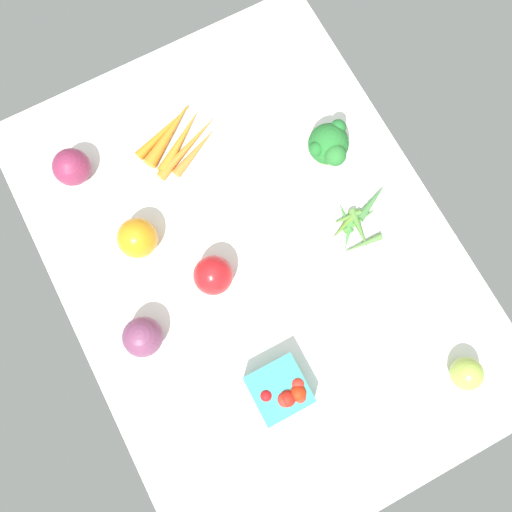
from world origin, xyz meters
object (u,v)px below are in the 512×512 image
Objects in this scene: berry_basket at (281,391)px; red_onion_near_basket at (143,337)px; carrot_bunch at (178,139)px; red_onion_center at (72,167)px; broccoli_head at (329,146)px; okra_pile at (357,222)px; heirloom_tomato_green at (467,374)px; bell_pepper_orange at (137,238)px; bell_pepper_red at (213,275)px.

berry_basket is 27.72cm from red_onion_near_basket.
red_onion_center is at bearing -98.21° from carrot_bunch.
broccoli_head is (21.34, 47.10, 3.27)cm from red_onion_center.
broccoli_head reaches higher than okra_pile.
red_onion_center is 1.23× the size of heirloom_tomato_green.
carrot_bunch is at bearing -144.23° from okra_pile.
bell_pepper_orange is at bearing -140.44° from heirloom_tomato_green.
red_onion_center is 60.66cm from berry_basket.
broccoli_head is (18.18, 25.19, 5.85)cm from carrot_bunch.
bell_pepper_orange is at bearing -112.35° from okra_pile.
bell_pepper_orange is 41.79cm from broccoli_head.
carrot_bunch is 55.52cm from berry_basket.
bell_pepper_red is at bearing -139.26° from heirloom_tomato_green.
red_onion_center reaches higher than carrot_bunch.
carrot_bunch is 41.91cm from red_onion_near_basket.
carrot_bunch is at bearing 81.79° from red_onion_center.
broccoli_head is (-11.84, 31.95, 2.87)cm from bell_pepper_red.
bell_pepper_red is (33.18, 15.15, 0.40)cm from red_onion_center.
red_onion_near_basket reaches higher than okra_pile.
red_onion_near_basket is (4.40, -17.01, -0.39)cm from bell_pepper_red.
heirloom_tomato_green is 34.67cm from berry_basket.
broccoli_head reaches higher than carrot_bunch.
red_onion_center is 51.82cm from broccoli_head.
okra_pile is at bearing 35.77° from carrot_bunch.
red_onion_near_basket is (34.41, -23.78, 2.59)cm from carrot_bunch.
bell_pepper_orange is (16.63, -16.47, 2.92)cm from carrot_bunch.
carrot_bunch is 73.59cm from heirloom_tomato_green.
red_onion_center reaches higher than okra_pile.
bell_pepper_red is (30.02, -6.77, 2.98)cm from carrot_bunch.
heirloom_tomato_green is (71.79, 48.41, -0.70)cm from red_onion_center.
berry_basket is at bearing 41.33° from red_onion_near_basket.
berry_basket is (58.38, 16.43, -0.83)cm from red_onion_center.
heirloom_tomato_green is at bearing 33.99° from red_onion_center.
berry_basket is at bearing 15.72° from red_onion_center.
broccoli_head reaches higher than bell_pepper_orange.
heirloom_tomato_green is at bearing 39.56° from bell_pepper_orange.
red_onion_center reaches higher than heirloom_tomato_green.
okra_pile is at bearing 84.00° from bell_pepper_red.
okra_pile is at bearing -4.70° from broccoli_head.
bell_pepper_orange is at bearing -92.14° from broccoli_head.
berry_basket is (38.60, 10.99, -1.18)cm from bell_pepper_orange.
broccoli_head is at bearing 110.32° from bell_pepper_red.
red_onion_center is at bearing -164.61° from bell_pepper_orange.
broccoli_head is 51.69cm from red_onion_near_basket.
berry_basket is at bearing -5.67° from carrot_bunch.
bell_pepper_red is 1.10× the size of red_onion_near_basket.
bell_pepper_red reaches higher than red_onion_near_basket.
berry_basket is 0.90× the size of broccoli_head.
heirloom_tomato_green is at bearing 1.49° from broccoli_head.
broccoli_head reaches higher than red_onion_center.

